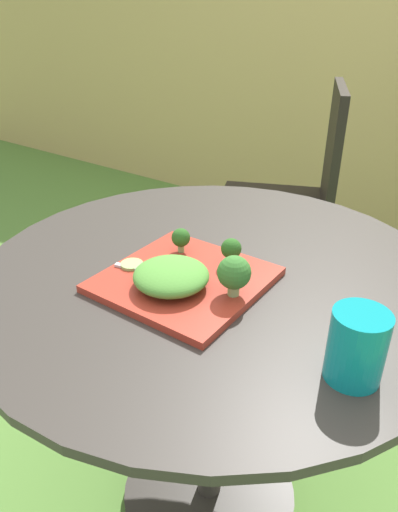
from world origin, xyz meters
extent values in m
plane|color=#568438|center=(0.00, 0.00, 0.00)|extent=(12.00, 12.00, 0.00)
cylinder|color=#38332D|center=(0.00, 0.00, 0.70)|extent=(0.90, 0.90, 0.02)
cylinder|color=#38332D|center=(0.00, 0.00, 0.36)|extent=(0.06, 0.06, 0.65)
cylinder|color=#38332D|center=(0.00, 0.00, 0.02)|extent=(0.44, 0.44, 0.04)
cube|color=black|center=(-0.33, 0.93, 0.43)|extent=(0.58, 0.58, 0.03)
cube|color=black|center=(-0.15, 1.01, 0.68)|extent=(0.19, 0.40, 0.45)
cylinder|color=black|center=(-0.57, 1.02, 0.22)|extent=(0.02, 0.02, 0.43)
cylinder|color=black|center=(-0.43, 0.69, 0.22)|extent=(0.02, 0.02, 0.43)
cylinder|color=black|center=(-0.24, 1.17, 0.22)|extent=(0.02, 0.02, 0.43)
cylinder|color=black|center=(-0.10, 0.84, 0.22)|extent=(0.02, 0.02, 0.43)
cube|color=#AD3323|center=(-0.01, -0.08, 0.71)|extent=(0.27, 0.27, 0.01)
cylinder|color=#0F8C93|center=(0.32, -0.14, 0.76)|extent=(0.08, 0.08, 0.10)
cylinder|color=#0D777D|center=(0.32, -0.14, 0.74)|extent=(0.07, 0.07, 0.07)
cube|color=silver|center=(-0.08, -0.11, 0.72)|extent=(0.11, 0.04, 0.00)
cube|color=silver|center=(-0.01, -0.09, 0.72)|extent=(0.05, 0.03, 0.00)
ellipsoid|color=#519338|center=(-0.01, -0.12, 0.74)|extent=(0.13, 0.13, 0.04)
cylinder|color=#99B770|center=(0.09, -0.08, 0.73)|extent=(0.02, 0.02, 0.02)
sphere|color=#38752D|center=(0.09, -0.08, 0.76)|extent=(0.06, 0.06, 0.06)
cylinder|color=#99B770|center=(0.04, 0.01, 0.73)|extent=(0.01, 0.01, 0.02)
sphere|color=#285B1E|center=(0.04, 0.01, 0.75)|extent=(0.04, 0.04, 0.04)
cylinder|color=#99B770|center=(-0.07, -0.01, 0.73)|extent=(0.01, 0.01, 0.02)
sphere|color=#285B1E|center=(-0.07, -0.01, 0.75)|extent=(0.04, 0.04, 0.04)
cylinder|color=#8EB766|center=(-0.11, -0.10, 0.72)|extent=(0.04, 0.04, 0.01)
camera|label=1|loc=(0.43, -0.65, 1.16)|focal=32.88mm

